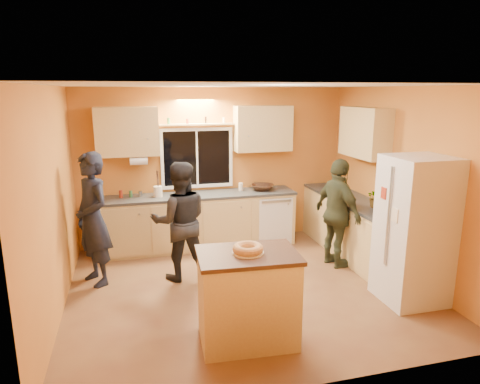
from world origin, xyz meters
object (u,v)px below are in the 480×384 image
object	(u,v)px
island	(248,297)
person_left	(93,219)
refrigerator	(415,230)
person_right	(338,213)
person_center	(180,221)

from	to	relation	value
island	person_left	distance (m)	2.49
island	refrigerator	bearing A→B (deg)	13.28
person_left	person_right	size ratio (longest dim) A/B	1.11
refrigerator	island	distance (m)	2.26
refrigerator	island	xyz separation A→B (m)	(-2.19, -0.37, -0.41)
person_center	refrigerator	bearing A→B (deg)	154.76
person_center	person_right	size ratio (longest dim) A/B	1.02
refrigerator	person_left	distance (m)	4.07
person_left	person_right	xyz separation A→B (m)	(3.40, -0.29, -0.09)
refrigerator	person_center	bearing A→B (deg)	152.91
island	person_right	world-z (taller)	person_right
refrigerator	person_right	distance (m)	1.27
person_center	person_right	xyz separation A→B (m)	(2.27, -0.15, -0.02)
refrigerator	person_right	size ratio (longest dim) A/B	1.12
island	person_right	size ratio (longest dim) A/B	0.65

